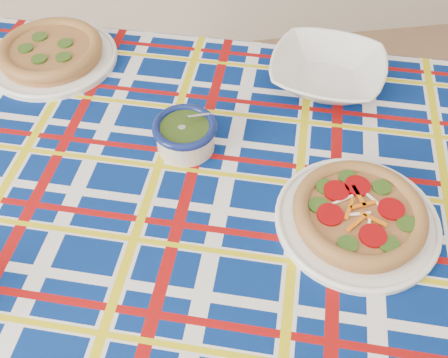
{
  "coord_description": "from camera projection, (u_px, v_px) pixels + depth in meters",
  "views": [
    {
      "loc": [
        0.01,
        -0.24,
        1.56
      ],
      "look_at": [
        0.1,
        0.39,
        0.79
      ],
      "focal_mm": 40.0,
      "sensor_mm": 36.0,
      "label": 1
    }
  ],
  "objects": [
    {
      "name": "dining_table",
      "position": [
        258.0,
        220.0,
        1.06
      ],
      "size": [
        1.87,
        1.48,
        0.77
      ],
      "rotation": [
        0.0,
        0.0,
        -0.31
      ],
      "color": "brown",
      "rests_on": "floor"
    },
    {
      "name": "tablecloth",
      "position": [
        259.0,
        213.0,
        1.04
      ],
      "size": [
        1.92,
        1.52,
        0.11
      ],
      "primitive_type": null,
      "rotation": [
        0.0,
        0.0,
        -0.31
      ],
      "color": "navy",
      "rests_on": "dining_table"
    },
    {
      "name": "main_focaccia_plate",
      "position": [
        359.0,
        213.0,
        0.93
      ],
      "size": [
        0.38,
        0.38,
        0.06
      ],
      "primitive_type": null,
      "rotation": [
        0.0,
        0.0,
        -0.21
      ],
      "color": "#9B6437",
      "rests_on": "tablecloth"
    },
    {
      "name": "pesto_bowl",
      "position": [
        185.0,
        133.0,
        1.05
      ],
      "size": [
        0.16,
        0.16,
        0.08
      ],
      "primitive_type": null,
      "rotation": [
        0.0,
        0.0,
        -0.2
      ],
      "color": "#1F330E",
      "rests_on": "tablecloth"
    },
    {
      "name": "serving_bowl",
      "position": [
        327.0,
        72.0,
        1.2
      ],
      "size": [
        0.36,
        0.36,
        0.07
      ],
      "primitive_type": "imported",
      "rotation": [
        0.0,
        0.0,
        -0.45
      ],
      "color": "white",
      "rests_on": "tablecloth"
    },
    {
      "name": "second_focaccia_plate",
      "position": [
        51.0,
        51.0,
        1.26
      ],
      "size": [
        0.44,
        0.44,
        0.06
      ],
      "primitive_type": null,
      "rotation": [
        0.0,
        0.0,
        -0.39
      ],
      "color": "#9B6437",
      "rests_on": "tablecloth"
    }
  ]
}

